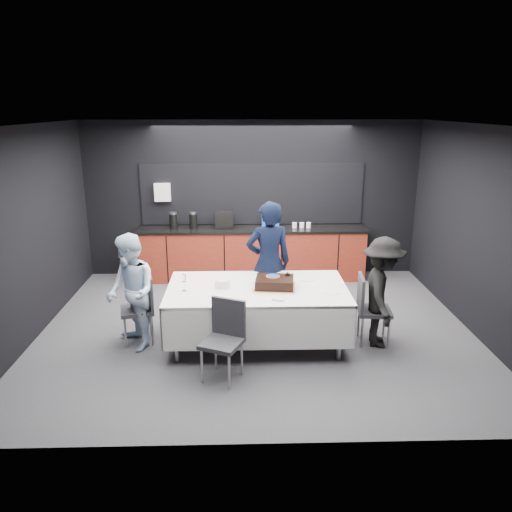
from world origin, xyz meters
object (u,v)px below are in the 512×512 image
at_px(champagne_flute, 184,279).
at_px(person_left, 131,292).
at_px(person_center, 269,263).
at_px(cake_assembly, 275,282).
at_px(chair_left, 143,303).
at_px(chair_near, 225,334).
at_px(plate_stack, 222,283).
at_px(person_right, 382,293).
at_px(party_table, 257,297).
at_px(chair_right, 369,305).

distance_m(champagne_flute, person_left, 0.71).
bearing_deg(person_center, cake_assembly, 83.05).
bearing_deg(cake_assembly, chair_left, 176.74).
bearing_deg(chair_near, person_center, 69.38).
height_order(plate_stack, person_center, person_center).
bearing_deg(champagne_flute, person_right, 0.18).
height_order(plate_stack, champagne_flute, champagne_flute).
bearing_deg(cake_assembly, champagne_flute, -175.01).
xyz_separation_m(party_table, person_center, (0.18, 0.69, 0.25)).
relative_size(chair_left, person_right, 0.64).
bearing_deg(plate_stack, person_right, -3.40).
distance_m(cake_assembly, chair_near, 1.10).
relative_size(chair_left, person_left, 0.61).
bearing_deg(person_left, party_table, 63.48).
distance_m(party_table, chair_right, 1.46).
bearing_deg(chair_left, person_left, -122.39).
height_order(cake_assembly, chair_left, cake_assembly).
bearing_deg(chair_left, person_center, 19.54).
bearing_deg(chair_near, champagne_flute, 125.34).
bearing_deg(chair_near, chair_left, 139.52).
height_order(chair_near, person_left, person_left).
bearing_deg(chair_left, champagne_flute, -19.01).
height_order(cake_assembly, chair_right, cake_assembly).
height_order(person_center, person_right, person_center).
bearing_deg(person_left, chair_left, 118.41).
height_order(chair_left, person_right, person_right).
xyz_separation_m(chair_near, person_right, (2.00, 0.75, 0.19)).
xyz_separation_m(person_center, person_left, (-1.79, -0.76, -0.13)).
bearing_deg(party_table, plate_stack, 177.34).
distance_m(chair_right, person_center, 1.51).
xyz_separation_m(plate_stack, person_left, (-1.16, -0.10, -0.08)).
distance_m(plate_stack, person_left, 1.17).
xyz_separation_m(plate_stack, chair_near, (0.05, -0.88, -0.30)).
bearing_deg(champagne_flute, cake_assembly, 4.99).
height_order(chair_left, chair_right, same).
distance_m(cake_assembly, chair_right, 1.27).
bearing_deg(person_right, person_center, 70.24).
height_order(champagne_flute, chair_right, champagne_flute).
bearing_deg(plate_stack, chair_near, -86.64).
xyz_separation_m(person_left, person_right, (3.21, -0.03, -0.03)).
bearing_deg(chair_near, party_table, 65.11).
bearing_deg(person_center, chair_near, 58.97).
relative_size(plate_stack, champagne_flute, 0.87).
distance_m(champagne_flute, chair_left, 0.73).
bearing_deg(party_table, person_left, -177.32).
height_order(champagne_flute, person_center, person_center).
bearing_deg(champagne_flute, person_center, 35.73).
relative_size(champagne_flute, person_center, 0.13).
bearing_deg(champagne_flute, chair_right, 1.62).
relative_size(champagne_flute, chair_right, 0.24).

